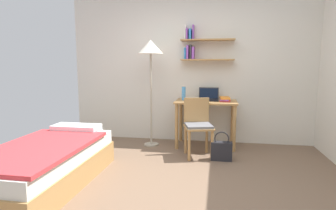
# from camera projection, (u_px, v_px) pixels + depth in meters

# --- Properties ---
(ground_plane) EXTENTS (5.28, 5.28, 0.00)m
(ground_plane) POSITION_uv_depth(u_px,v_px,m) (179.00, 189.00, 3.06)
(ground_plane) COLOR brown
(wall_back) EXTENTS (4.40, 0.27, 2.60)m
(wall_back) POSITION_uv_depth(u_px,v_px,m) (195.00, 67.00, 4.84)
(wall_back) COLOR silver
(wall_back) RESTS_ON ground_plane
(bed) EXTENTS (0.91, 1.83, 0.54)m
(bed) POSITION_uv_depth(u_px,v_px,m) (46.00, 164.00, 3.13)
(bed) COLOR #B2844C
(bed) RESTS_ON ground_plane
(desk) EXTENTS (0.99, 0.59, 0.76)m
(desk) POSITION_uv_depth(u_px,v_px,m) (206.00, 110.00, 4.59)
(desk) COLOR #B2844C
(desk) RESTS_ON ground_plane
(desk_chair) EXTENTS (0.49, 0.50, 0.85)m
(desk_chair) POSITION_uv_depth(u_px,v_px,m) (198.00, 124.00, 4.12)
(desk_chair) COLOR #B2844C
(desk_chair) RESTS_ON ground_plane
(standing_lamp) EXTENTS (0.41, 0.41, 1.74)m
(standing_lamp) POSITION_uv_depth(u_px,v_px,m) (151.00, 53.00, 4.50)
(standing_lamp) COLOR #B2A893
(standing_lamp) RESTS_ON ground_plane
(laptop) EXTENTS (0.33, 0.21, 0.21)m
(laptop) POSITION_uv_depth(u_px,v_px,m) (209.00, 97.00, 4.63)
(laptop) COLOR black
(laptop) RESTS_ON desk
(water_bottle) EXTENTS (0.06, 0.06, 0.22)m
(water_bottle) POSITION_uv_depth(u_px,v_px,m) (184.00, 93.00, 4.65)
(water_bottle) COLOR #4C99DB
(water_bottle) RESTS_ON desk
(book_stack) EXTENTS (0.18, 0.24, 0.07)m
(book_stack) POSITION_uv_depth(u_px,v_px,m) (225.00, 99.00, 4.48)
(book_stack) COLOR #D13D38
(book_stack) RESTS_ON desk
(handbag) EXTENTS (0.30, 0.13, 0.42)m
(handbag) POSITION_uv_depth(u_px,v_px,m) (221.00, 150.00, 3.95)
(handbag) COLOR #232328
(handbag) RESTS_ON ground_plane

